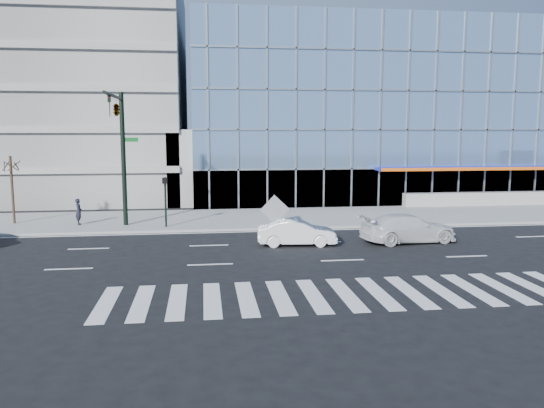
{
  "coord_description": "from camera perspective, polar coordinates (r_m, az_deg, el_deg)",
  "views": [
    {
      "loc": [
        -6.23,
        -26.96,
        5.79
      ],
      "look_at": [
        -2.33,
        3.0,
        1.69
      ],
      "focal_mm": 35.0,
      "sensor_mm": 36.0,
      "label": 1
    }
  ],
  "objects": [
    {
      "name": "parking_garage",
      "position": [
        54.88,
        -22.4,
        11.55
      ],
      "size": [
        24.0,
        24.0,
        20.0
      ],
      "primitive_type": "cube",
      "color": "gray",
      "rests_on": "ground"
    },
    {
      "name": "ramp_block",
      "position": [
        45.05,
        -7.13,
        4.11
      ],
      "size": [
        6.0,
        8.0,
        6.0
      ],
      "primitive_type": "cube",
      "color": "gray",
      "rests_on": "ground"
    },
    {
      "name": "street_tree_near",
      "position": [
        36.47,
        -26.29,
        3.76
      ],
      "size": [
        1.1,
        1.1,
        4.23
      ],
      "color": "#332319",
      "rests_on": "sidewalk"
    },
    {
      "name": "ped_signal_post",
      "position": [
        32.19,
        -11.41,
        1.06
      ],
      "size": [
        0.3,
        0.33,
        3.0
      ],
      "color": "black",
      "rests_on": "sidewalk"
    },
    {
      "name": "tower_backdrop",
      "position": [
        101.48,
        -21.9,
        17.52
      ],
      "size": [
        14.0,
        14.0,
        48.0
      ],
      "primitive_type": "cube",
      "color": "gray",
      "rests_on": "ground"
    },
    {
      "name": "traffic_signal",
      "position": [
        31.89,
        -16.18,
        8.09
      ],
      "size": [
        1.14,
        5.74,
        8.0
      ],
      "color": "black",
      "rests_on": "sidewalk"
    },
    {
      "name": "tilted_panel",
      "position": [
        32.6,
        0.3,
        -0.61
      ],
      "size": [
        1.84,
        0.19,
        1.84
      ],
      "primitive_type": "cube",
      "rotation": [
        0.0,
        0.75,
        -0.07
      ],
      "color": "#9C9C9C",
      "rests_on": "sidewalk"
    },
    {
      "name": "pedestrian",
      "position": [
        34.58,
        -20.07,
        -0.78
      ],
      "size": [
        0.49,
        0.65,
        1.62
      ],
      "primitive_type": "imported",
      "rotation": [
        0.0,
        0.0,
        1.77
      ],
      "color": "black",
      "rests_on": "sidewalk"
    },
    {
      "name": "sidewalk",
      "position": [
        35.97,
        2.65,
        -1.43
      ],
      "size": [
        120.0,
        8.0,
        0.15
      ],
      "primitive_type": "cube",
      "color": "gray",
      "rests_on": "ground"
    },
    {
      "name": "white_sedan",
      "position": [
        27.36,
        2.69,
        -3.08
      ],
      "size": [
        4.14,
        1.75,
        1.33
      ],
      "primitive_type": "imported",
      "rotation": [
        0.0,
        0.0,
        1.48
      ],
      "color": "white",
      "rests_on": "ground"
    },
    {
      "name": "ground",
      "position": [
        28.27,
        5.49,
        -4.13
      ],
      "size": [
        160.0,
        160.0,
        0.0
      ],
      "primitive_type": "plane",
      "color": "black",
      "rests_on": "ground"
    },
    {
      "name": "white_suv",
      "position": [
        29.0,
        14.45,
        -2.54
      ],
      "size": [
        5.34,
        2.66,
        1.49
      ],
      "primitive_type": "imported",
      "rotation": [
        0.0,
        0.0,
        1.68
      ],
      "color": "silver",
      "rests_on": "ground"
    },
    {
      "name": "theatre_building",
      "position": [
        56.72,
        13.66,
        9.23
      ],
      "size": [
        42.0,
        26.0,
        15.0
      ],
      "primitive_type": "cube",
      "color": "#7EA5D2",
      "rests_on": "ground"
    }
  ]
}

